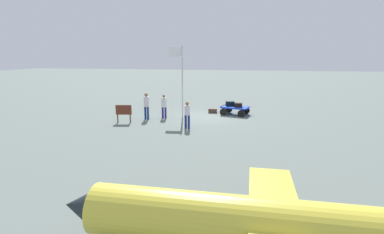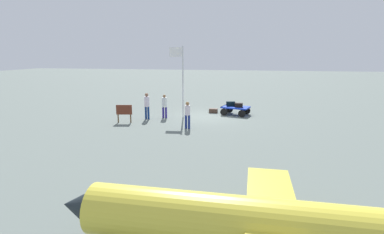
{
  "view_description": "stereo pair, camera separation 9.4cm",
  "coord_description": "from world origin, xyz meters",
  "px_view_note": "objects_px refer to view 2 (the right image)",
  "views": [
    {
      "loc": [
        -2.76,
        20.87,
        4.41
      ],
      "look_at": [
        0.06,
        6.0,
        1.21
      ],
      "focal_mm": 28.25,
      "sensor_mm": 36.0,
      "label": 1
    },
    {
      "loc": [
        -2.85,
        20.85,
        4.41
      ],
      "look_at": [
        0.06,
        6.0,
        1.21
      ],
      "focal_mm": 28.25,
      "sensor_mm": 36.0,
      "label": 2
    }
  ],
  "objects_px": {
    "suitcase_dark": "(213,111)",
    "airplane_near": "(260,225)",
    "suitcase_olive": "(239,105)",
    "flagpole": "(181,75)",
    "worker_supervisor": "(147,104)",
    "suitcase_grey": "(231,104)",
    "luggage_cart": "(235,109)",
    "worker_lead": "(187,113)",
    "worker_trailing": "(164,104)",
    "signboard": "(124,111)"
  },
  "relations": [
    {
      "from": "suitcase_dark",
      "to": "airplane_near",
      "type": "xyz_separation_m",
      "value": [
        -3.0,
        16.59,
        0.86
      ]
    },
    {
      "from": "airplane_near",
      "to": "suitcase_olive",
      "type": "bearing_deg",
      "value": -86.08
    },
    {
      "from": "flagpole",
      "to": "worker_supervisor",
      "type": "bearing_deg",
      "value": 26.45
    },
    {
      "from": "suitcase_olive",
      "to": "worker_supervisor",
      "type": "relative_size",
      "value": 0.31
    },
    {
      "from": "suitcase_grey",
      "to": "worker_supervisor",
      "type": "xyz_separation_m",
      "value": [
        5.45,
        2.81,
        0.27
      ]
    },
    {
      "from": "luggage_cart",
      "to": "worker_lead",
      "type": "bearing_deg",
      "value": 61.29
    },
    {
      "from": "worker_lead",
      "to": "airplane_near",
      "type": "distance_m",
      "value": 12.1
    },
    {
      "from": "suitcase_dark",
      "to": "worker_trailing",
      "type": "distance_m",
      "value": 4.04
    },
    {
      "from": "signboard",
      "to": "suitcase_dark",
      "type": "bearing_deg",
      "value": -139.92
    },
    {
      "from": "luggage_cart",
      "to": "worker_supervisor",
      "type": "xyz_separation_m",
      "value": [
        5.79,
        2.66,
        0.6
      ]
    },
    {
      "from": "worker_lead",
      "to": "signboard",
      "type": "bearing_deg",
      "value": -9.74
    },
    {
      "from": "suitcase_dark",
      "to": "luggage_cart",
      "type": "bearing_deg",
      "value": 164.56
    },
    {
      "from": "suitcase_olive",
      "to": "airplane_near",
      "type": "distance_m",
      "value": 15.98
    },
    {
      "from": "suitcase_grey",
      "to": "worker_lead",
      "type": "xyz_separation_m",
      "value": [
        2.22,
        4.83,
        0.14
      ]
    },
    {
      "from": "suitcase_grey",
      "to": "signboard",
      "type": "height_order",
      "value": "signboard"
    },
    {
      "from": "suitcase_dark",
      "to": "flagpole",
      "type": "relative_size",
      "value": 0.13
    },
    {
      "from": "worker_lead",
      "to": "signboard",
      "type": "xyz_separation_m",
      "value": [
        4.32,
        -0.74,
        -0.16
      ]
    },
    {
      "from": "suitcase_olive",
      "to": "worker_supervisor",
      "type": "xyz_separation_m",
      "value": [
        6.05,
        2.46,
        0.29
      ]
    },
    {
      "from": "suitcase_grey",
      "to": "airplane_near",
      "type": "relative_size",
      "value": 0.08
    },
    {
      "from": "flagpole",
      "to": "worker_trailing",
      "type": "bearing_deg",
      "value": 21.32
    },
    {
      "from": "worker_supervisor",
      "to": "flagpole",
      "type": "xyz_separation_m",
      "value": [
        -2.14,
        -1.06,
        1.91
      ]
    },
    {
      "from": "luggage_cart",
      "to": "suitcase_dark",
      "type": "distance_m",
      "value": 1.74
    },
    {
      "from": "suitcase_olive",
      "to": "flagpole",
      "type": "height_order",
      "value": "flagpole"
    },
    {
      "from": "suitcase_grey",
      "to": "suitcase_olive",
      "type": "distance_m",
      "value": 0.69
    },
    {
      "from": "worker_supervisor",
      "to": "worker_lead",
      "type": "bearing_deg",
      "value": 147.91
    },
    {
      "from": "worker_lead",
      "to": "luggage_cart",
      "type": "bearing_deg",
      "value": -118.71
    },
    {
      "from": "airplane_near",
      "to": "signboard",
      "type": "distance_m",
      "value": 14.71
    },
    {
      "from": "signboard",
      "to": "airplane_near",
      "type": "bearing_deg",
      "value": 124.04
    },
    {
      "from": "worker_trailing",
      "to": "suitcase_grey",
      "type": "bearing_deg",
      "value": -153.78
    },
    {
      "from": "worker_lead",
      "to": "flagpole",
      "type": "bearing_deg",
      "value": -70.6
    },
    {
      "from": "airplane_near",
      "to": "worker_lead",
      "type": "bearing_deg",
      "value": -71.12
    },
    {
      "from": "signboard",
      "to": "flagpole",
      "type": "bearing_deg",
      "value": -144.03
    },
    {
      "from": "flagpole",
      "to": "suitcase_grey",
      "type": "bearing_deg",
      "value": -152.24
    },
    {
      "from": "luggage_cart",
      "to": "worker_lead",
      "type": "height_order",
      "value": "worker_lead"
    },
    {
      "from": "worker_lead",
      "to": "worker_trailing",
      "type": "xyz_separation_m",
      "value": [
        2.18,
        -2.66,
        0.03
      ]
    },
    {
      "from": "luggage_cart",
      "to": "suitcase_olive",
      "type": "relative_size",
      "value": 3.86
    },
    {
      "from": "luggage_cart",
      "to": "airplane_near",
      "type": "distance_m",
      "value": 16.2
    },
    {
      "from": "luggage_cart",
      "to": "worker_trailing",
      "type": "bearing_deg",
      "value": 23.09
    },
    {
      "from": "worker_lead",
      "to": "flagpole",
      "type": "xyz_separation_m",
      "value": [
        1.09,
        -3.09,
        2.04
      ]
    },
    {
      "from": "worker_supervisor",
      "to": "worker_trailing",
      "type": "bearing_deg",
      "value": -148.64
    },
    {
      "from": "suitcase_olive",
      "to": "flagpole",
      "type": "bearing_deg",
      "value": 19.69
    },
    {
      "from": "worker_lead",
      "to": "flagpole",
      "type": "height_order",
      "value": "flagpole"
    },
    {
      "from": "suitcase_dark",
      "to": "flagpole",
      "type": "distance_m",
      "value": 4.01
    },
    {
      "from": "worker_supervisor",
      "to": "suitcase_grey",
      "type": "bearing_deg",
      "value": -152.75
    },
    {
      "from": "suitcase_dark",
      "to": "worker_trailing",
      "type": "relative_size",
      "value": 0.39
    },
    {
      "from": "luggage_cart",
      "to": "suitcase_grey",
      "type": "bearing_deg",
      "value": -22.37
    },
    {
      "from": "luggage_cart",
      "to": "suitcase_grey",
      "type": "xyz_separation_m",
      "value": [
        0.35,
        -0.14,
        0.33
      ]
    },
    {
      "from": "luggage_cart",
      "to": "worker_supervisor",
      "type": "bearing_deg",
      "value": 24.67
    },
    {
      "from": "worker_supervisor",
      "to": "signboard",
      "type": "relative_size",
      "value": 1.54
    },
    {
      "from": "luggage_cart",
      "to": "airplane_near",
      "type": "height_order",
      "value": "airplane_near"
    }
  ]
}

